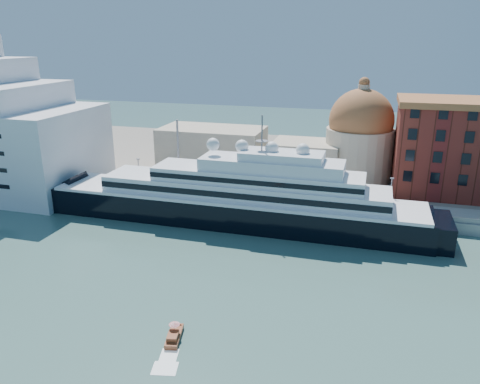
% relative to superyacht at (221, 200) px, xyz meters
% --- Properties ---
extents(ground, '(400.00, 400.00, 0.00)m').
position_rel_superyacht_xyz_m(ground, '(5.77, -23.00, -4.87)').
color(ground, '#335956').
rests_on(ground, ground).
extents(quay, '(180.00, 10.00, 2.50)m').
position_rel_superyacht_xyz_m(quay, '(5.77, 11.00, -3.62)').
color(quay, gray).
rests_on(quay, ground).
extents(land, '(260.00, 72.00, 2.00)m').
position_rel_superyacht_xyz_m(land, '(5.77, 52.00, -3.87)').
color(land, slate).
rests_on(land, ground).
extents(quay_fence, '(180.00, 0.10, 1.20)m').
position_rel_superyacht_xyz_m(quay_fence, '(5.77, 6.50, -1.77)').
color(quay_fence, slate).
rests_on(quay_fence, quay).
extents(superyacht, '(94.37, 13.08, 28.20)m').
position_rel_superyacht_xyz_m(superyacht, '(0.00, 0.00, 0.00)').
color(superyacht, black).
rests_on(superyacht, ground).
extents(service_barge, '(11.40, 4.23, 2.53)m').
position_rel_superyacht_xyz_m(service_barge, '(-51.64, -1.98, -4.14)').
color(service_barge, white).
rests_on(service_barge, ground).
extents(water_taxi, '(2.79, 5.43, 2.46)m').
position_rel_superyacht_xyz_m(water_taxi, '(7.27, -43.09, -4.28)').
color(water_taxi, maroon).
rests_on(water_taxi, ground).
extents(church, '(66.00, 18.00, 25.50)m').
position_rel_superyacht_xyz_m(church, '(12.16, 34.72, 6.04)').
color(church, beige).
rests_on(church, land).
extents(lamp_posts, '(120.80, 2.40, 18.00)m').
position_rel_superyacht_xyz_m(lamp_posts, '(-6.89, 9.27, 4.97)').
color(lamp_posts, slate).
rests_on(lamp_posts, quay).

